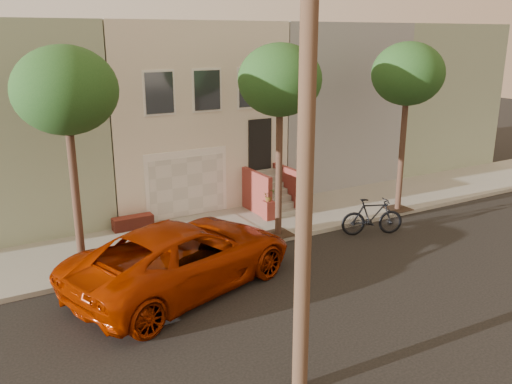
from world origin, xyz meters
TOP-DOWN VIEW (x-y plane):
  - ground at (0.00, 0.00)m, footprint 90.00×90.00m
  - sidewalk at (0.00, 5.35)m, footprint 40.00×3.70m
  - house_row at (0.00, 11.19)m, footprint 33.10×11.70m
  - tree_left at (-5.50, 3.90)m, footprint 2.70×2.57m
  - tree_mid at (1.00, 3.90)m, footprint 2.70×2.57m
  - tree_right at (6.50, 3.90)m, footprint 2.70×2.57m
  - pickup_truck at (-3.20, 2.07)m, footprint 7.19×4.93m
  - motorcycle at (3.99, 2.58)m, footprint 2.24×1.38m

SIDE VIEW (x-z plane):
  - ground at x=0.00m, z-range 0.00..0.00m
  - sidewalk at x=0.00m, z-range 0.00..0.15m
  - motorcycle at x=3.99m, z-range 0.00..1.30m
  - pickup_truck at x=-3.20m, z-range 0.00..1.83m
  - house_row at x=0.00m, z-range 0.14..7.14m
  - tree_left at x=-5.50m, z-range 2.11..8.41m
  - tree_mid at x=1.00m, z-range 2.11..8.41m
  - tree_right at x=6.50m, z-range 2.11..8.41m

